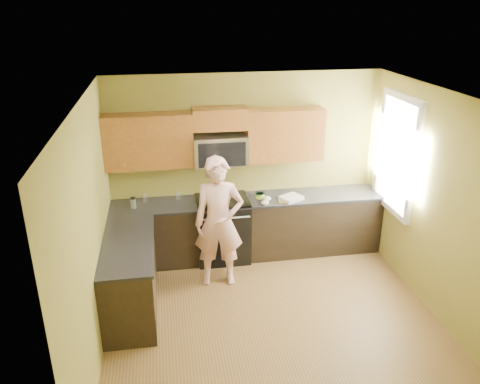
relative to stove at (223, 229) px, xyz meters
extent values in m
plane|color=brown|center=(0.40, -1.68, -0.47)|extent=(4.00, 4.00, 0.00)
plane|color=white|center=(0.40, -1.68, 2.23)|extent=(4.00, 4.00, 0.00)
plane|color=olive|center=(0.40, 0.32, 0.88)|extent=(4.00, 0.00, 4.00)
plane|color=olive|center=(0.40, -3.67, 0.88)|extent=(4.00, 0.00, 4.00)
plane|color=olive|center=(-1.60, -1.68, 0.88)|extent=(0.00, 4.00, 4.00)
plane|color=olive|center=(2.40, -1.68, 0.88)|extent=(0.00, 4.00, 4.00)
cube|color=black|center=(0.40, 0.02, -0.03)|extent=(4.00, 0.60, 0.88)
cube|color=black|center=(-1.30, -1.08, -0.03)|extent=(0.60, 1.60, 0.88)
cube|color=black|center=(0.40, 0.01, 0.43)|extent=(4.00, 0.62, 0.04)
cube|color=black|center=(-1.29, -1.08, 0.43)|extent=(0.62, 1.60, 0.04)
cube|color=brown|center=(0.00, 0.16, 1.62)|extent=(0.76, 0.33, 0.30)
imported|color=#EF7C77|center=(-0.13, -0.65, 0.42)|extent=(0.70, 0.49, 1.80)
cube|color=#B27F47|center=(0.86, -0.18, 0.45)|extent=(0.12, 0.12, 0.01)
ellipsoid|color=silver|center=(0.59, -0.22, 0.48)|extent=(0.13, 0.14, 0.06)
ellipsoid|color=silver|center=(0.64, -0.09, 0.48)|extent=(0.15, 0.15, 0.07)
cube|color=white|center=(1.00, -0.11, 0.47)|extent=(0.38, 0.35, 0.05)
cylinder|color=silver|center=(-1.10, 0.17, 0.51)|extent=(0.09, 0.09, 0.12)
cylinder|color=silver|center=(-0.62, 0.17, 0.51)|extent=(0.08, 0.08, 0.12)
camera|label=1|loc=(-0.80, -6.28, 3.17)|focal=35.56mm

